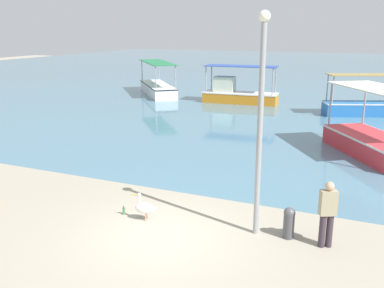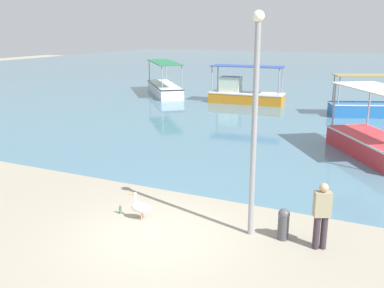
{
  "view_description": "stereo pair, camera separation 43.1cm",
  "coord_description": "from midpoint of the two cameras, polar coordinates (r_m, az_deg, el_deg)",
  "views": [
    {
      "loc": [
        4.69,
        -8.89,
        5.18
      ],
      "look_at": [
        -1.41,
        5.25,
        1.03
      ],
      "focal_mm": 40.0,
      "sensor_mm": 36.0,
      "label": 1
    },
    {
      "loc": [
        5.08,
        -8.71,
        5.18
      ],
      "look_at": [
        -1.41,
        5.25,
        1.03
      ],
      "focal_mm": 40.0,
      "sensor_mm": 36.0,
      "label": 2
    }
  ],
  "objects": [
    {
      "name": "pelican",
      "position": [
        12.11,
        -5.85,
        -8.37
      ],
      "size": [
        0.8,
        0.38,
        0.8
      ],
      "color": "#E0997A",
      "rests_on": "ground"
    },
    {
      "name": "ground",
      "position": [
        11.32,
        -3.72,
        -12.18
      ],
      "size": [
        120.0,
        120.0,
        0.0
      ],
      "primitive_type": "plane",
      "color": "gray"
    },
    {
      "name": "glass_bottle",
      "position": [
        12.66,
        -8.58,
        -8.71
      ],
      "size": [
        0.07,
        0.07,
        0.27
      ],
      "color": "#3F7F4C",
      "rests_on": "ground"
    },
    {
      "name": "mooring_bollard",
      "position": [
        11.26,
        13.2,
        -10.21
      ],
      "size": [
        0.3,
        0.3,
        0.83
      ],
      "color": "#47474C",
      "rests_on": "ground"
    },
    {
      "name": "fishing_boat_near_left",
      "position": [
        19.46,
        23.93,
        0.1
      ],
      "size": [
        4.47,
        5.32,
        2.86
      ],
      "color": "red",
      "rests_on": "harbor_water"
    },
    {
      "name": "fishing_boat_center",
      "position": [
        28.6,
        23.92,
        4.51
      ],
      "size": [
        5.85,
        3.5,
        2.52
      ],
      "color": "#266AB8",
      "rests_on": "harbor_water"
    },
    {
      "name": "harbor_water",
      "position": [
        57.24,
        20.22,
        9.0
      ],
      "size": [
        110.0,
        90.0,
        0.0
      ],
      "primitive_type": "cube",
      "color": "slate",
      "rests_on": "ground"
    },
    {
      "name": "fishing_boat_outer",
      "position": [
        31.19,
        7.26,
        6.71
      ],
      "size": [
        5.42,
        2.07,
        2.66
      ],
      "color": "orange",
      "rests_on": "harbor_water"
    },
    {
      "name": "fishing_boat_far_right",
      "position": [
        35.17,
        -3.35,
        7.54
      ],
      "size": [
        5.73,
        6.53,
        2.61
      ],
      "color": "white",
      "rests_on": "harbor_water"
    },
    {
      "name": "lamp_post",
      "position": [
        10.53,
        9.53,
        3.81
      ],
      "size": [
        0.28,
        0.28,
        5.61
      ],
      "color": "gray",
      "rests_on": "ground"
    },
    {
      "name": "fisherman_standing",
      "position": [
        10.86,
        18.01,
        -8.87
      ],
      "size": [
        0.46,
        0.37,
        1.69
      ],
      "color": "#372C35",
      "rests_on": "ground"
    }
  ]
}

